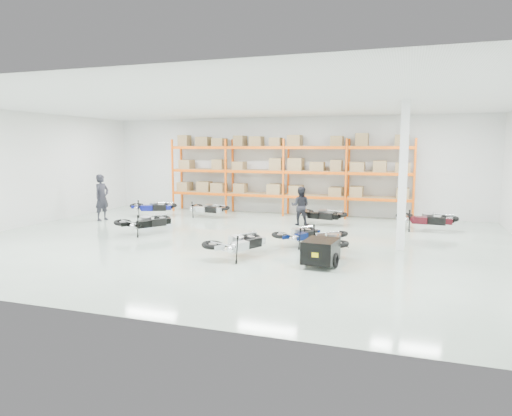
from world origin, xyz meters
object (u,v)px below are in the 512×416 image
(moto_back_a, at_px, (152,204))
(moto_silver_left, at_px, (238,239))
(moto_back_c, at_px, (321,212))
(moto_back_d, at_px, (426,215))
(person_left, at_px, (102,197))
(moto_black_far_left, at_px, (145,219))
(person_back, at_px, (300,206))
(moto_blue_centre, at_px, (299,231))
(moto_touring_right, at_px, (331,235))
(moto_back_b, at_px, (207,206))
(trailer, at_px, (321,251))

(moto_back_a, bearing_deg, moto_silver_left, -153.56)
(moto_back_c, xyz_separation_m, moto_back_d, (4.00, -0.11, 0.05))
(moto_silver_left, xyz_separation_m, person_left, (-7.91, 4.47, 0.44))
(moto_silver_left, height_order, moto_black_far_left, moto_black_far_left)
(moto_black_far_left, bearing_deg, person_back, -108.93)
(moto_black_far_left, relative_size, person_back, 1.18)
(moto_black_far_left, height_order, moto_back_a, same)
(moto_back_a, height_order, moto_back_c, moto_back_a)
(moto_blue_centre, height_order, moto_back_a, moto_back_a)
(moto_touring_right, bearing_deg, moto_back_b, 132.09)
(moto_blue_centre, xyz_separation_m, moto_back_a, (-7.75, 4.03, 0.08))
(person_left, bearing_deg, moto_back_a, -31.38)
(moto_touring_right, distance_m, moto_back_c, 5.08)
(moto_back_c, bearing_deg, moto_blue_centre, -165.57)
(trailer, xyz_separation_m, moto_back_b, (-6.39, 6.89, 0.10))
(moto_black_far_left, xyz_separation_m, person_left, (-3.47, 2.15, 0.43))
(moto_back_c, relative_size, person_back, 1.13)
(moto_blue_centre, distance_m, moto_touring_right, 1.36)
(moto_blue_centre, relative_size, moto_back_d, 0.82)
(moto_black_far_left, bearing_deg, moto_blue_centre, -147.53)
(moto_touring_right, distance_m, trailer, 1.60)
(moto_back_b, bearing_deg, moto_back_c, -86.70)
(moto_blue_centre, distance_m, trailer, 2.62)
(moto_back_b, bearing_deg, moto_touring_right, -122.34)
(moto_blue_centre, xyz_separation_m, person_back, (-0.84, 3.83, 0.30))
(moto_touring_right, xyz_separation_m, person_back, (-1.97, 4.58, 0.23))
(moto_silver_left, relative_size, person_left, 0.91)
(moto_silver_left, relative_size, moto_back_a, 0.98)
(moto_back_a, bearing_deg, moto_back_d, -109.86)
(moto_blue_centre, bearing_deg, person_back, -48.09)
(moto_blue_centre, relative_size, moto_black_far_left, 0.86)
(moto_back_a, xyz_separation_m, moto_back_b, (2.49, 0.51, -0.04))
(person_back, bearing_deg, moto_back_a, -6.27)
(moto_touring_right, bearing_deg, moto_back_d, 51.60)
(moto_back_a, height_order, moto_back_b, moto_back_a)
(trailer, bearing_deg, moto_silver_left, 179.96)
(moto_black_far_left, distance_m, moto_back_b, 4.36)
(moto_blue_centre, bearing_deg, moto_back_b, -11.21)
(moto_back_d, xyz_separation_m, person_back, (-4.77, -0.24, 0.19))
(moto_black_far_left, bearing_deg, moto_back_d, -123.69)
(moto_back_a, xyz_separation_m, person_back, (6.91, -0.20, 0.22))
(moto_blue_centre, bearing_deg, moto_back_c, -59.45)
(moto_back_a, distance_m, person_back, 6.92)
(moto_blue_centre, height_order, person_left, person_left)
(moto_blue_centre, xyz_separation_m, person_left, (-9.19, 2.35, 0.51))
(moto_back_b, bearing_deg, trailer, -129.87)
(moto_blue_centre, relative_size, moto_back_b, 0.93)
(moto_back_b, xyz_separation_m, moto_back_c, (5.19, -0.36, 0.02))
(moto_silver_left, bearing_deg, person_left, -3.47)
(moto_touring_right, bearing_deg, person_left, 154.96)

